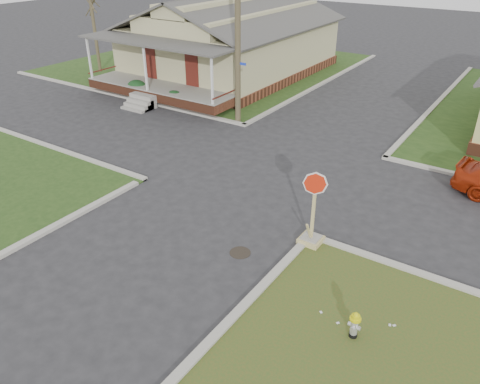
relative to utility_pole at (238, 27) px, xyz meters
The scene contains 11 objects.
ground 10.89m from the utility_pole, 64.74° to the right, with size 120.00×120.00×0.00m, color #262629.
verge_far_left 13.48m from the utility_pole, 134.04° to the left, with size 19.00×19.00×0.05m, color #233F16.
curbs 7.39m from the utility_pole, 42.88° to the right, with size 80.00×40.00×0.12m, color #AAA79A, non-canonical shape.
manhole 12.29m from the utility_pole, 55.75° to the right, with size 0.64×0.64×0.01m, color black.
corner_house 9.99m from the utility_pole, 126.69° to the left, with size 10.10×15.50×5.30m.
utility_pole is the anchor object (origin of this frame).
tree_far_left 14.31m from the utility_pole, 167.34° to the left, with size 0.22×0.22×4.90m, color #423826.
fire_hydrant 15.60m from the utility_pole, 45.67° to the right, with size 0.27×0.27×0.73m.
stop_sign 11.85m from the utility_pole, 44.42° to the right, with size 0.69×0.67×2.42m.
hedge_left 8.24m from the utility_pole, behind, with size 1.39×1.14×1.06m, color #123217.
hedge_right 5.96m from the utility_pole, behind, with size 1.24×1.02×0.95m, color #123217.
Camera 1 is at (8.56, -10.04, 8.32)m, focal length 35.00 mm.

